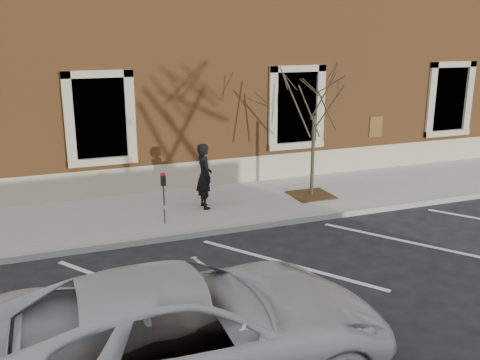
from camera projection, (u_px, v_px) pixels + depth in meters
name	position (u px, v px, depth m)	size (l,w,h in m)	color
ground	(249.00, 229.00, 13.18)	(120.00, 120.00, 0.00)	#28282B
sidewalk_near	(225.00, 205.00, 14.73)	(40.00, 3.50, 0.15)	#BAB6AF
curb_near	(249.00, 227.00, 13.11)	(40.00, 0.12, 0.15)	#9E9E99
parking_stripes	(288.00, 264.00, 11.20)	(28.00, 4.40, 0.01)	silver
building_civic	(169.00, 52.00, 19.06)	(40.00, 8.62, 8.00)	brown
man	(204.00, 176.00, 14.09)	(0.64, 0.42, 1.75)	black
parking_meter	(163.00, 189.00, 12.89)	(0.12, 0.09, 1.28)	#595B60
tree_grate	(311.00, 195.00, 15.35)	(1.13, 1.13, 0.03)	#483217
sapling	(315.00, 93.00, 14.57)	(2.51, 2.51, 4.18)	#45382A
white_truck	(184.00, 331.00, 7.20)	(2.71, 5.87, 1.63)	silver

